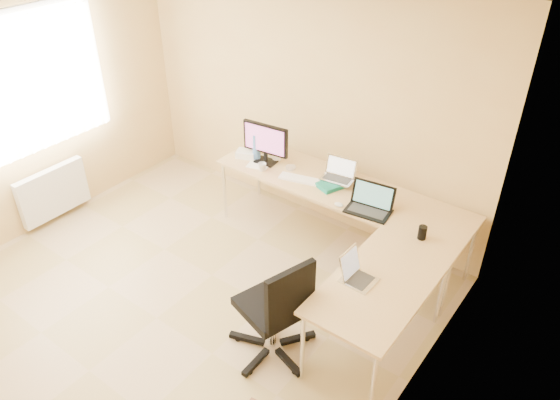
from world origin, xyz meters
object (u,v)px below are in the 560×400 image
Objects in this scene: laptop_center at (338,170)px; keyboard at (301,179)px; desk_return at (376,317)px; laptop_black at (369,200)px; laptop_return at (360,271)px; water_bottle at (256,147)px; desk_fan at (277,150)px; desk_main at (338,217)px; office_chair at (272,305)px; mug at (262,167)px; monitor at (266,144)px.

keyboard is at bearing -159.58° from laptop_center.
laptop_center reaches higher than desk_return.
desk_return is 3.22× the size of laptop_black.
keyboard is 1.56× the size of laptop_return.
laptop_black is 1.45m from water_bottle.
laptop_black is 1.38× the size of laptop_return.
desk_fan reaches higher than desk_return.
laptop_black reaches higher than desk_return.
desk_return is 2.14m from desk_fan.
laptop_center is at bearing 146.37° from desk_main.
office_chair reaches higher than desk_return.
keyboard is 1.54m from laptop_return.
desk_main is 8.35× the size of laptop_center.
desk_fan reaches higher than mug.
laptop_center is at bearing 145.07° from laptop_black.
laptop_black is 1.34m from office_chair.
laptop_black is 0.39× the size of office_chair.
laptop_black is at bearing 124.88° from desk_return.
laptop_black is 1.37× the size of water_bottle.
keyboard is at bearing -15.28° from desk_fan.
water_bottle is (-1.44, 0.16, 0.02)m from laptop_black.
laptop_return is at bearing -27.54° from desk_fan.
keyboard is at bearing 53.93° from laptop_return.
keyboard reaches higher than desk_return.
desk_main is 6.57× the size of laptop_black.
keyboard is 0.65m from water_bottle.
laptop_black reaches higher than mug.
water_bottle reaches higher than laptop_black.
keyboard is 0.44m from mug.
monitor is 1.28× the size of laptop_black.
water_bottle is at bearing 63.04° from laptop_return.
desk_return is at bearing 53.77° from office_chair.
water_bottle reaches higher than desk_fan.
water_bottle is at bearing 149.08° from office_chair.
desk_return is 1.99m from mug.
desk_return is at bearing -52.99° from laptop_center.
laptop_black is at bearing -6.49° from water_bottle.
desk_main is 1.44m from laptop_return.
desk_return is 1.26× the size of office_chair.
monitor is at bearing 156.69° from keyboard.
laptop_black is (-0.55, 0.78, 0.49)m from desk_return.
office_chair is (-0.12, -1.28, -0.36)m from laptop_black.
laptop_black is at bearing -5.29° from desk_fan.
laptop_center is 0.80m from mug.
water_bottle is (-0.64, 0.08, 0.14)m from keyboard.
laptop_black reaches higher than desk_main.
monitor reaches higher than mug.
desk_return is at bearing -25.51° from water_bottle.
desk_main is 1.13m from water_bottle.
desk_fan reaches higher than laptop_return.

